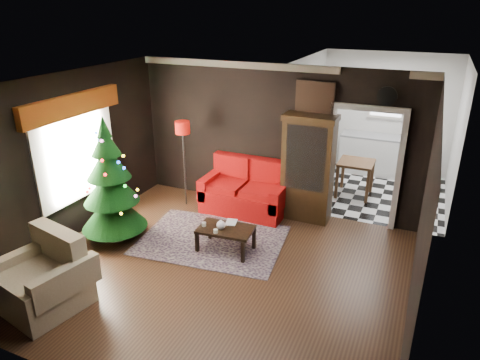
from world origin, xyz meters
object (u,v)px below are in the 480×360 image
at_px(loveseat, 245,188).
at_px(curio_cabinet, 308,171).
at_px(coffee_table, 226,239).
at_px(kitchen_table, 355,178).
at_px(wall_clock, 387,96).
at_px(christmas_tree, 110,182).
at_px(teapot, 221,225).
at_px(floor_lamp, 184,166).
at_px(armchair, 41,277).

distance_m(loveseat, curio_cabinet, 1.25).
bearing_deg(coffee_table, kitchen_table, 64.19).
bearing_deg(wall_clock, christmas_tree, -150.17).
bearing_deg(teapot, wall_clock, 42.44).
distance_m(curio_cabinet, wall_clock, 1.88).
xyz_separation_m(floor_lamp, kitchen_table, (3.02, 1.84, -0.45)).
height_order(teapot, wall_clock, wall_clock).
distance_m(armchair, kitchen_table, 6.22).
bearing_deg(kitchen_table, curio_cabinet, -114.44).
relative_size(teapot, kitchen_table, 0.22).
distance_m(loveseat, coffee_table, 1.53).
relative_size(christmas_tree, wall_clock, 6.53).
height_order(curio_cabinet, armchair, curio_cabinet).
bearing_deg(coffee_table, loveseat, 101.05).
relative_size(curio_cabinet, teapot, 11.62).
relative_size(loveseat, armchair, 1.63).
bearing_deg(coffee_table, floor_lamp, 139.50).
relative_size(teapot, wall_clock, 0.51).
distance_m(curio_cabinet, teapot, 2.03).
height_order(loveseat, wall_clock, wall_clock).
distance_m(christmas_tree, kitchen_table, 4.96).
relative_size(loveseat, wall_clock, 5.31).
bearing_deg(floor_lamp, christmas_tree, -103.53).
bearing_deg(teapot, christmas_tree, -169.53).
bearing_deg(christmas_tree, curio_cabinet, 37.10).
bearing_deg(floor_lamp, curio_cabinet, 9.81).
height_order(christmas_tree, wall_clock, wall_clock).
distance_m(coffee_table, kitchen_table, 3.48).
bearing_deg(curio_cabinet, christmas_tree, -142.90).
bearing_deg(floor_lamp, kitchen_table, 31.36).
height_order(loveseat, christmas_tree, christmas_tree).
bearing_deg(christmas_tree, wall_clock, 29.83).
xyz_separation_m(floor_lamp, armchair, (-0.10, -3.55, -0.37)).
bearing_deg(teapot, curio_cabinet, 62.43).
xyz_separation_m(coffee_table, teapot, (-0.05, -0.06, 0.28)).
distance_m(curio_cabinet, kitchen_table, 1.67).
xyz_separation_m(christmas_tree, armchair, (0.31, -1.86, -0.59)).
bearing_deg(loveseat, teapot, -81.35).
bearing_deg(armchair, wall_clock, 60.22).
bearing_deg(teapot, coffee_table, 47.29).
relative_size(christmas_tree, teapot, 12.79).
height_order(curio_cabinet, floor_lamp, curio_cabinet).
bearing_deg(loveseat, armchair, -109.39).
height_order(christmas_tree, armchair, christmas_tree).
bearing_deg(kitchen_table, floor_lamp, -148.64).
xyz_separation_m(armchair, wall_clock, (3.67, 4.14, 1.92)).
bearing_deg(armchair, kitchen_table, 71.72).
bearing_deg(kitchen_table, coffee_table, -115.81).
bearing_deg(christmas_tree, armchair, -80.54).
relative_size(coffee_table, kitchen_table, 1.18).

